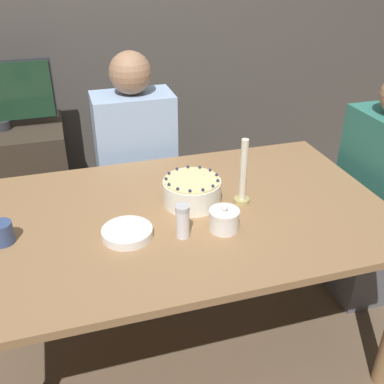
# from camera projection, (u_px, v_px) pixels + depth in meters

# --- Properties ---
(ground_plane) EXTENTS (12.00, 12.00, 0.00)m
(ground_plane) POSITION_uv_depth(u_px,v_px,m) (181.00, 342.00, 2.11)
(ground_plane) COLOR brown
(wall_behind) EXTENTS (8.00, 0.05, 2.60)m
(wall_behind) POSITION_uv_depth(u_px,v_px,m) (116.00, 8.00, 2.64)
(wall_behind) COLOR #4C4742
(wall_behind) RESTS_ON ground_plane
(dining_table) EXTENTS (1.65, 1.00, 0.72)m
(dining_table) POSITION_uv_depth(u_px,v_px,m) (179.00, 232.00, 1.80)
(dining_table) COLOR #936D47
(dining_table) RESTS_ON ground_plane
(cake) EXTENTS (0.23, 0.23, 0.12)m
(cake) POSITION_uv_depth(u_px,v_px,m) (192.00, 191.00, 1.79)
(cake) COLOR white
(cake) RESTS_ON dining_table
(sugar_bowl) EXTENTS (0.11, 0.11, 0.10)m
(sugar_bowl) POSITION_uv_depth(u_px,v_px,m) (224.00, 220.00, 1.63)
(sugar_bowl) COLOR white
(sugar_bowl) RESTS_ON dining_table
(sugar_shaker) EXTENTS (0.05, 0.05, 0.13)m
(sugar_shaker) POSITION_uv_depth(u_px,v_px,m) (183.00, 221.00, 1.58)
(sugar_shaker) COLOR white
(sugar_shaker) RESTS_ON dining_table
(plate_stack) EXTENTS (0.18, 0.18, 0.03)m
(plate_stack) POSITION_uv_depth(u_px,v_px,m) (127.00, 233.00, 1.60)
(plate_stack) COLOR white
(plate_stack) RESTS_ON dining_table
(candle) EXTENTS (0.06, 0.06, 0.28)m
(candle) POSITION_uv_depth(u_px,v_px,m) (243.00, 178.00, 1.76)
(candle) COLOR tan
(candle) RESTS_ON dining_table
(cup) EXTENTS (0.08, 0.08, 0.08)m
(cup) POSITION_uv_depth(u_px,v_px,m) (2.00, 233.00, 1.56)
(cup) COLOR #384C7F
(cup) RESTS_ON dining_table
(person_man_blue_shirt) EXTENTS (0.40, 0.34, 1.20)m
(person_man_blue_shirt) POSITION_uv_depth(u_px,v_px,m) (137.00, 179.00, 2.42)
(person_man_blue_shirt) COLOR #473D33
(person_man_blue_shirt) RESTS_ON ground_plane
(person_woman_floral) EXTENTS (0.34, 0.40, 1.16)m
(person_woman_floral) POSITION_uv_depth(u_px,v_px,m) (375.00, 208.00, 2.20)
(person_woman_floral) COLOR #595960
(person_woman_floral) RESTS_ON ground_plane
(side_cabinet) EXTENTS (0.64, 0.50, 0.73)m
(side_cabinet) POSITION_uv_depth(u_px,v_px,m) (15.00, 187.00, 2.67)
(side_cabinet) COLOR #382D23
(side_cabinet) RESTS_ON ground_plane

